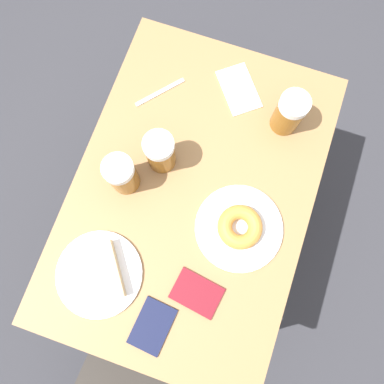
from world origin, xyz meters
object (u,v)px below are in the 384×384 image
passport_far_edge (197,293)px  napkin_folded (239,89)px  plate_with_donut (239,227)px  passport_near_edge (152,326)px  plate_with_cake (98,274)px  fork (160,92)px  beer_mug_center (289,113)px  beer_mug_left (122,175)px  beer_mug_right (160,152)px

passport_far_edge → napkin_folded: bearing=-83.2°
plate_with_donut → passport_near_edge: 0.34m
plate_with_cake → fork: size_ratio=1.75×
beer_mug_center → passport_far_edge: beer_mug_center is taller
napkin_folded → passport_far_edge: bearing=96.8°
beer_mug_center → napkin_folded: size_ratio=0.79×
beer_mug_left → passport_near_edge: 0.40m
napkin_folded → fork: same height
beer_mug_right → napkin_folded: (-0.14, -0.28, -0.07)m
plate_with_donut → passport_near_edge: bearing=66.8°
beer_mug_right → passport_far_edge: beer_mug_right is taller
beer_mug_center → passport_near_edge: beer_mug_center is taller
beer_mug_center → passport_near_edge: (0.17, 0.65, -0.07)m
beer_mug_left → beer_mug_right: same height
fork → beer_mug_center: bearing=-176.0°
passport_near_edge → beer_mug_center: bearing=-104.3°
beer_mug_right → passport_far_edge: size_ratio=1.01×
beer_mug_left → passport_near_edge: beer_mug_left is taller
plate_with_donut → napkin_folded: 0.41m
plate_with_cake → beer_mug_left: 0.27m
beer_mug_left → beer_mug_center: 0.48m
beer_mug_right → passport_near_edge: bearing=106.7°
plate_with_donut → fork: bearing=-42.2°
plate_with_cake → beer_mug_right: bearing=-98.0°
beer_mug_left → beer_mug_right: 0.12m
passport_far_edge → beer_mug_right: bearing=-56.1°
plate_with_cake → plate_with_donut: (-0.31, -0.24, -0.00)m
plate_with_donut → napkin_folded: bearing=-72.6°
passport_far_edge → passport_near_edge: bearing=54.6°
beer_mug_left → napkin_folded: (-0.21, -0.37, -0.07)m
napkin_folded → passport_far_edge: size_ratio=1.28×
passport_far_edge → beer_mug_left: bearing=-38.1°
plate_with_donut → beer_mug_left: size_ratio=1.73×
passport_far_edge → beer_mug_center: bearing=-98.9°
napkin_folded → passport_near_edge: 0.71m
beer_mug_center → napkin_folded: bearing=-21.1°
beer_mug_left → passport_near_edge: size_ratio=1.04×
plate_with_cake → beer_mug_left: size_ratio=1.65×
passport_near_edge → beer_mug_left: bearing=-59.0°
plate_with_donut → fork: (0.34, -0.31, -0.02)m
beer_mug_center → passport_near_edge: size_ratio=1.04×
beer_mug_right → fork: bearing=-68.2°
plate_with_cake → fork: bearing=-87.0°
passport_far_edge → plate_with_donut: bearing=-104.8°
beer_mug_center → passport_far_edge: 0.55m
plate_with_donut → beer_mug_right: (0.26, -0.12, 0.05)m
beer_mug_right → passport_near_edge: 0.45m
plate_with_donut → beer_mug_center: beer_mug_center is taller
plate_with_donut → plate_with_cake: bearing=37.1°
plate_with_cake → plate_with_donut: bearing=-142.9°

